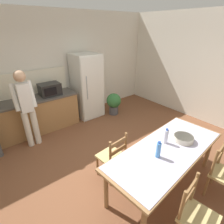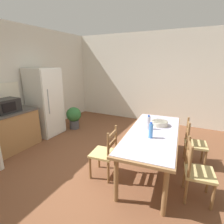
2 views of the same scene
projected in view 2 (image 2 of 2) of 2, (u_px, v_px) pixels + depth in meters
name	position (u px, v px, depth m)	size (l,w,h in m)	color
ground_plane	(100.00, 167.00, 3.40)	(8.32, 8.32, 0.00)	brown
wall_back	(2.00, 85.00, 4.14)	(6.52, 0.12, 2.90)	silver
wall_right	(149.00, 78.00, 5.81)	(0.12, 5.20, 2.90)	silver
refrigerator	(45.00, 102.00, 4.78)	(0.73, 0.73, 1.83)	silver
microwave	(6.00, 106.00, 3.82)	(0.50, 0.39, 0.30)	black
dining_table	(153.00, 136.00, 3.16)	(2.25, 1.05, 0.77)	olive
bottle_near_centre	(151.00, 131.00, 2.86)	(0.07, 0.07, 0.27)	#4C8ED6
bottle_off_centre	(148.00, 123.00, 3.24)	(0.07, 0.07, 0.27)	silver
serving_bowl	(160.00, 123.00, 3.44)	(0.32, 0.32, 0.09)	beige
chair_side_near_right	(194.00, 143.00, 3.41)	(0.46, 0.45, 0.91)	olive
chair_side_near_left	(197.00, 172.00, 2.53)	(0.47, 0.45, 0.91)	olive
chair_side_far_left	(105.00, 153.00, 3.05)	(0.46, 0.44, 0.91)	olive
potted_plant	(74.00, 116.00, 5.30)	(0.44, 0.44, 0.67)	#4C4C51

